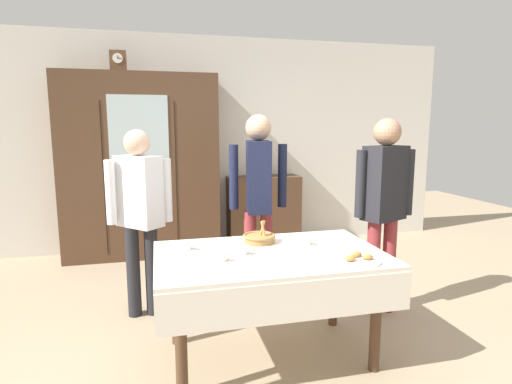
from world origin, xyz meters
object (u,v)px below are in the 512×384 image
object	(u,v)px
dining_table	(271,270)
person_behind_table_left	(258,190)
tea_cup_far_left	(242,251)
spoon_mid_right	(264,269)
wall_cabinet	(141,167)
tea_cup_back_edge	(221,258)
book_stack	(264,172)
person_behind_table_right	(140,206)
spoon_far_right	(350,249)
spoon_far_left	(198,264)
tea_cup_front_edge	(306,242)
bread_basket	(259,238)
bookshelf_low	(264,211)
tea_cup_near_right	(186,247)
pastry_plate	(358,259)
mantel_clock	(118,61)
person_by_cabinet	(384,197)

from	to	relation	value
dining_table	person_behind_table_left	size ratio (longest dim) A/B	0.90
tea_cup_far_left	spoon_mid_right	bearing A→B (deg)	-77.08
dining_table	wall_cabinet	size ratio (longest dim) A/B	0.69
tea_cup_back_edge	person_behind_table_left	xyz separation A→B (m)	(0.50, 1.04, 0.26)
book_stack	tea_cup_back_edge	size ratio (longest dim) A/B	1.71
book_stack	tea_cup_far_left	distance (m)	2.75
person_behind_table_right	person_behind_table_left	size ratio (longest dim) A/B	0.93
tea_cup_back_edge	person_behind_table_right	xyz separation A→B (m)	(-0.52, 0.97, 0.17)
tea_cup_back_edge	spoon_far_right	bearing A→B (deg)	3.07
spoon_far_right	spoon_far_left	bearing A→B (deg)	-176.51
tea_cup_front_edge	bread_basket	distance (m)	0.34
spoon_mid_right	person_behind_table_left	distance (m)	1.31
spoon_far_right	tea_cup_back_edge	bearing A→B (deg)	-176.93
bookshelf_low	spoon_far_right	size ratio (longest dim) A/B	7.91
tea_cup_near_right	person_behind_table_right	world-z (taller)	person_behind_table_right
tea_cup_front_edge	pastry_plate	world-z (taller)	tea_cup_front_edge
tea_cup_back_edge	pastry_plate	size ratio (longest dim) A/B	0.46
tea_cup_far_left	spoon_far_right	distance (m)	0.75
tea_cup_back_edge	person_behind_table_left	bearing A→B (deg)	64.48
pastry_plate	mantel_clock	bearing A→B (deg)	119.10
person_by_cabinet	spoon_far_left	bearing A→B (deg)	-160.14
tea_cup_back_edge	spoon_far_right	size ratio (longest dim) A/B	1.09
mantel_clock	book_stack	distance (m)	2.18
person_behind_table_right	person_by_cabinet	world-z (taller)	person_by_cabinet
tea_cup_front_edge	tea_cup_far_left	distance (m)	0.50
bookshelf_low	book_stack	world-z (taller)	book_stack
spoon_far_left	person_by_cabinet	size ratio (longest dim) A/B	0.07
spoon_far_right	person_by_cabinet	bearing A→B (deg)	43.08
pastry_plate	spoon_mid_right	world-z (taller)	pastry_plate
dining_table	book_stack	distance (m)	2.74
bread_basket	person_behind_table_left	size ratio (longest dim) A/B	0.14
pastry_plate	spoon_far_right	world-z (taller)	pastry_plate
tea_cup_near_right	dining_table	bearing A→B (deg)	-21.68
dining_table	pastry_plate	xyz separation A→B (m)	(0.49, -0.27, 0.12)
spoon_mid_right	spoon_far_left	xyz separation A→B (m)	(-0.37, 0.19, 0.00)
person_behind_table_right	bookshelf_low	bearing A→B (deg)	49.26
tea_cup_front_edge	tea_cup_far_left	world-z (taller)	same
tea_cup_far_left	bookshelf_low	bearing A→B (deg)	72.45
tea_cup_near_right	tea_cup_far_left	bearing A→B (deg)	-28.37
spoon_mid_right	person_by_cabinet	bearing A→B (deg)	32.06
spoon_mid_right	person_by_cabinet	world-z (taller)	person_by_cabinet
tea_cup_back_edge	person_behind_table_left	distance (m)	1.18
book_stack	bread_basket	distance (m)	2.44
tea_cup_back_edge	person_behind_table_left	size ratio (longest dim) A/B	0.08
bookshelf_low	spoon_mid_right	distance (m)	3.03
tea_cup_near_right	pastry_plate	size ratio (longest dim) A/B	0.46
dining_table	pastry_plate	world-z (taller)	pastry_plate
tea_cup_near_right	tea_cup_far_left	distance (m)	0.40
wall_cabinet	person_by_cabinet	distance (m)	2.90
tea_cup_back_edge	spoon_far_right	xyz separation A→B (m)	(0.90, 0.05, -0.02)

